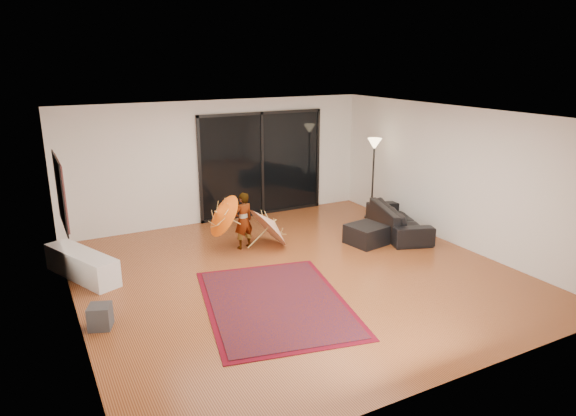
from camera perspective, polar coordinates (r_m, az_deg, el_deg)
floor at (r=8.89m, az=0.89°, el=-7.32°), size 7.00×7.00×0.00m
ceiling at (r=8.18m, az=0.97°, el=10.26°), size 7.00×7.00×0.00m
wall_back at (r=11.54m, az=-7.52°, el=5.15°), size 7.00×0.00×7.00m
wall_front at (r=5.79m, az=18.02°, el=-7.05°), size 7.00×0.00×7.00m
wall_left at (r=7.47m, az=-23.31°, el=-2.31°), size 0.00×7.00×7.00m
wall_right at (r=10.53m, az=17.88°, el=3.41°), size 0.00×7.00×7.00m
sliding_door at (r=11.92m, az=-2.93°, el=4.89°), size 3.06×0.07×2.40m
painting at (r=8.36m, az=-23.95°, el=1.65°), size 0.04×1.28×1.08m
media_console at (r=9.33m, az=-21.93°, el=-5.86°), size 1.03×1.69×0.46m
speaker at (r=7.62m, az=-20.15°, el=-11.27°), size 0.38×0.38×0.34m
persian_rug at (r=7.89m, az=-1.38°, el=-10.46°), size 2.61×3.24×0.02m
sofa at (r=11.06m, az=12.14°, el=-1.23°), size 1.41×2.16×0.59m
ottoman at (r=10.32m, az=8.70°, el=-2.93°), size 0.78×0.78×0.38m
floor_lamp at (r=11.72m, az=9.53°, el=5.76°), size 0.32×0.32×1.84m
child at (r=9.90m, az=-4.99°, el=-1.41°), size 0.45×0.34×1.11m
parasol_orange at (r=9.61m, az=-7.91°, el=-0.94°), size 0.61×0.85×0.88m
parasol_white at (r=10.03m, az=-1.49°, el=-1.44°), size 0.75×0.98×0.99m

